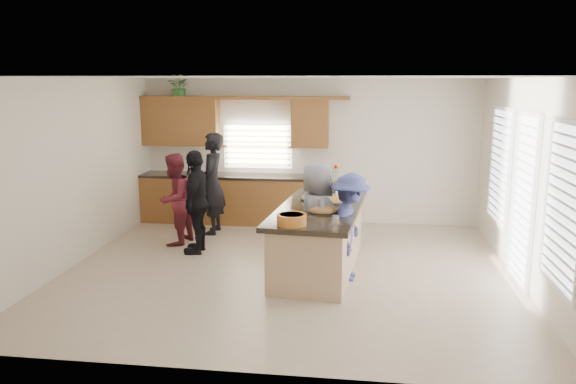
# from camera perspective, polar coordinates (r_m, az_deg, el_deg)

# --- Properties ---
(floor) EXTENTS (6.50, 6.50, 0.00)m
(floor) POSITION_cam_1_polar(r_m,az_deg,el_deg) (8.39, 0.01, -7.92)
(floor) COLOR #C5AF92
(floor) RESTS_ON ground
(room_shell) EXTENTS (6.52, 6.02, 2.81)m
(room_shell) POSITION_cam_1_polar(r_m,az_deg,el_deg) (7.97, 0.01, 5.09)
(room_shell) COLOR silver
(room_shell) RESTS_ON ground
(back_cabinetry) EXTENTS (4.08, 0.66, 2.46)m
(back_cabinetry) POSITION_cam_1_polar(r_m,az_deg,el_deg) (11.04, -5.69, 1.59)
(back_cabinetry) COLOR brown
(back_cabinetry) RESTS_ON ground
(right_wall_glazing) EXTENTS (0.06, 4.00, 2.25)m
(right_wall_glazing) POSITION_cam_1_polar(r_m,az_deg,el_deg) (8.15, 22.94, 0.35)
(right_wall_glazing) COLOR white
(right_wall_glazing) RESTS_ON ground
(island) EXTENTS (1.39, 2.79, 0.95)m
(island) POSITION_cam_1_polar(r_m,az_deg,el_deg) (8.31, 3.18, -4.86)
(island) COLOR tan
(island) RESTS_ON ground
(platter_front) EXTENTS (0.46, 0.46, 0.18)m
(platter_front) POSITION_cam_1_polar(r_m,az_deg,el_deg) (7.86, 3.52, -1.85)
(platter_front) COLOR black
(platter_front) RESTS_ON island
(platter_mid) EXTENTS (0.42, 0.42, 0.17)m
(platter_mid) POSITION_cam_1_polar(r_m,az_deg,el_deg) (8.48, 4.43, -0.89)
(platter_mid) COLOR black
(platter_mid) RESTS_ON island
(platter_back) EXTENTS (0.37, 0.37, 0.15)m
(platter_back) POSITION_cam_1_polar(r_m,az_deg,el_deg) (8.64, 2.40, -0.65)
(platter_back) COLOR black
(platter_back) RESTS_ON island
(salad_bowl) EXTENTS (0.38, 0.38, 0.14)m
(salad_bowl) POSITION_cam_1_polar(r_m,az_deg,el_deg) (7.14, 0.37, -2.76)
(salad_bowl) COLOR #C46C23
(salad_bowl) RESTS_ON island
(clear_cup) EXTENTS (0.08, 0.08, 0.11)m
(clear_cup) POSITION_cam_1_polar(r_m,az_deg,el_deg) (7.22, 4.85, -2.82)
(clear_cup) COLOR white
(clear_cup) RESTS_ON island
(plate_stack) EXTENTS (0.21, 0.21, 0.04)m
(plate_stack) POSITION_cam_1_polar(r_m,az_deg,el_deg) (8.95, 3.03, -0.26)
(plate_stack) COLOR #B88BCA
(plate_stack) RESTS_ON island
(flower_vase) EXTENTS (0.14, 0.14, 0.44)m
(flower_vase) POSITION_cam_1_polar(r_m,az_deg,el_deg) (9.35, 4.80, 1.50)
(flower_vase) COLOR silver
(flower_vase) RESTS_ON island
(potted_plant) EXTENTS (0.53, 0.50, 0.47)m
(potted_plant) POSITION_cam_1_polar(r_m,az_deg,el_deg) (11.25, -10.94, 10.46)
(potted_plant) COLOR #367D32
(potted_plant) RESTS_ON back_cabinetry
(woman_left_back) EXTENTS (0.48, 0.69, 1.84)m
(woman_left_back) POSITION_cam_1_polar(r_m,az_deg,el_deg) (10.25, -7.70, 0.85)
(woman_left_back) COLOR black
(woman_left_back) RESTS_ON ground
(woman_left_mid) EXTENTS (0.74, 0.87, 1.56)m
(woman_left_mid) POSITION_cam_1_polar(r_m,az_deg,el_deg) (9.69, -11.47, -0.74)
(woman_left_mid) COLOR maroon
(woman_left_mid) RESTS_ON ground
(woman_left_front) EXTENTS (0.44, 1.00, 1.68)m
(woman_left_front) POSITION_cam_1_polar(r_m,az_deg,el_deg) (9.15, -9.28, -0.99)
(woman_left_front) COLOR black
(woman_left_front) RESTS_ON ground
(woman_right_back) EXTENTS (0.65, 1.02, 1.51)m
(woman_right_back) POSITION_cam_1_polar(r_m,az_deg,el_deg) (7.89, 6.31, -3.53)
(woman_right_back) COLOR #3E4688
(woman_right_back) RESTS_ON ground
(woman_right_front) EXTENTS (0.73, 0.91, 1.63)m
(woman_right_front) POSITION_cam_1_polar(r_m,az_deg,el_deg) (8.02, 2.97, -2.78)
(woman_right_front) COLOR slate
(woman_right_front) RESTS_ON ground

